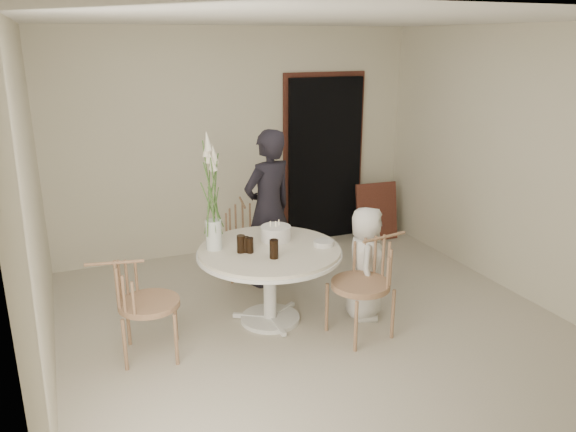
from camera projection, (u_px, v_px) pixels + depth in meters
name	position (u px, v px, depth m)	size (l,w,h in m)	color
ground	(315.00, 325.00, 5.24)	(4.50, 4.50, 0.00)	beige
room_shell	(318.00, 154.00, 4.75)	(4.50, 4.50, 4.50)	silver
doorway	(325.00, 160.00, 7.27)	(1.00, 0.10, 2.10)	black
door_trim	(323.00, 155.00, 7.29)	(1.12, 0.03, 2.22)	#5C2B1F
table	(270.00, 260.00, 5.14)	(1.33, 1.33, 0.73)	white
picture_frame	(377.00, 212.00, 7.38)	(0.57, 0.04, 0.76)	#5C2B1F
chair_far	(244.00, 228.00, 6.30)	(0.50, 0.53, 0.81)	#A27B58
chair_right	(372.00, 271.00, 4.97)	(0.59, 0.56, 0.91)	#A27B58
chair_left	(133.00, 295.00, 4.56)	(0.57, 0.54, 0.87)	#A27B58
girl	(268.00, 209.00, 5.90)	(0.61, 0.40, 1.69)	black
boy	(365.00, 263.00, 5.26)	(0.53, 0.35, 1.09)	silver
birthday_cake	(276.00, 233.00, 5.30)	(0.29, 0.29, 0.19)	white
cola_tumbler_a	(245.00, 244.00, 5.00)	(0.07, 0.07, 0.14)	black
cola_tumbler_b	(274.00, 249.00, 4.86)	(0.08, 0.08, 0.17)	black
cola_tumbler_c	(241.00, 244.00, 4.99)	(0.07, 0.07, 0.16)	black
cola_tumbler_d	(250.00, 245.00, 4.99)	(0.07, 0.07, 0.14)	black
plate_stack	(324.00, 243.00, 5.17)	(0.19, 0.19, 0.05)	silver
flower_vase	(212.00, 198.00, 4.95)	(0.15, 0.15, 1.08)	silver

